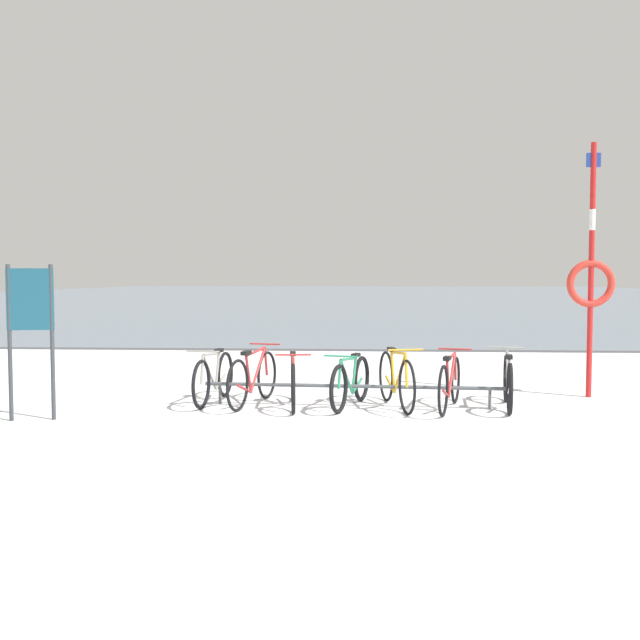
{
  "coord_description": "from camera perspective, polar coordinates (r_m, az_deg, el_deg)",
  "views": [
    {
      "loc": [
        0.87,
        -7.36,
        1.76
      ],
      "look_at": [
        0.18,
        3.94,
        1.08
      ],
      "focal_mm": 41.1,
      "sensor_mm": 36.0,
      "label": 1
    }
  ],
  "objects": [
    {
      "name": "ground",
      "position": [
        61.29,
        2.66,
        1.74
      ],
      "size": [
        80.0,
        132.0,
        0.08
      ],
      "color": "silver"
    },
    {
      "name": "bike_rack",
      "position": [
        9.93,
        2.51,
        -5.23
      ],
      "size": [
        4.06,
        0.28,
        0.31
      ],
      "color": "#4C5156",
      "rests_on": "ground"
    },
    {
      "name": "bicycle_0",
      "position": [
        10.34,
        -8.27,
        -4.46
      ],
      "size": [
        0.46,
        1.68,
        0.77
      ],
      "color": "black",
      "rests_on": "ground"
    },
    {
      "name": "bicycle_1",
      "position": [
        10.09,
        -5.23,
        -4.53
      ],
      "size": [
        0.56,
        1.7,
        0.81
      ],
      "color": "black",
      "rests_on": "ground"
    },
    {
      "name": "bicycle_2",
      "position": [
        9.89,
        -2.12,
        -4.8
      ],
      "size": [
        0.46,
        1.67,
        0.77
      ],
      "color": "black",
      "rests_on": "ground"
    },
    {
      "name": "bicycle_3",
      "position": [
        9.89,
        2.4,
        -4.86
      ],
      "size": [
        0.61,
        1.6,
        0.75
      ],
      "color": "black",
      "rests_on": "ground"
    },
    {
      "name": "bicycle_4",
      "position": [
        9.87,
        5.95,
        -4.64
      ],
      "size": [
        0.54,
        1.71,
        0.84
      ],
      "color": "black",
      "rests_on": "ground"
    },
    {
      "name": "bicycle_5",
      "position": [
        9.84,
        10.07,
        -4.85
      ],
      "size": [
        0.58,
        1.63,
        0.78
      ],
      "color": "black",
      "rests_on": "ground"
    },
    {
      "name": "bicycle_6",
      "position": [
        10.12,
        14.42,
        -4.68
      ],
      "size": [
        0.46,
        1.67,
        0.78
      ],
      "color": "black",
      "rests_on": "ground"
    },
    {
      "name": "info_sign",
      "position": [
        9.56,
        -21.62,
        0.35
      ],
      "size": [
        0.55,
        0.16,
        1.91
      ],
      "color": "#33383D",
      "rests_on": "ground"
    },
    {
      "name": "rescue_post",
      "position": [
        11.31,
        20.35,
        3.22
      ],
      "size": [
        0.69,
        0.11,
        3.68
      ],
      "color": "red",
      "rests_on": "ground"
    }
  ]
}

